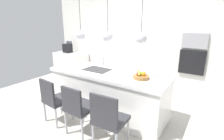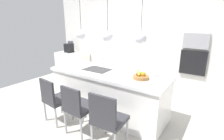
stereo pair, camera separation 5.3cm
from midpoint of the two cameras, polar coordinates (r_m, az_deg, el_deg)
name	(u,v)px [view 1 (the left image)]	position (r m, az deg, el deg)	size (l,w,h in m)	color
floor	(108,112)	(3.71, -1.76, -13.89)	(6.60, 6.60, 0.00)	#BCB7AD
back_wall	(142,43)	(4.69, 9.81, 9.15)	(6.00, 0.10, 2.60)	silver
kitchen_island	(108,92)	(3.50, -1.82, -7.52)	(2.44, 0.88, 0.89)	white
sink_basin	(97,70)	(3.51, -5.55, 0.08)	(0.56, 0.40, 0.02)	#2D2D30
faucet	(103,61)	(3.63, -3.53, 3.10)	(0.02, 0.17, 0.22)	silver
fruit_bowl	(141,76)	(2.97, 9.29, -1.96)	(0.29, 0.29, 0.16)	#9E6B38
side_counter	(71,65)	(5.94, -13.89, 1.70)	(1.10, 0.60, 0.83)	white
coffee_machine	(68,48)	(5.92, -15.05, 7.28)	(0.20, 0.35, 0.38)	black
microwave	(195,41)	(4.26, 25.92, 8.92)	(0.54, 0.08, 0.34)	#9E9EA3
oven	(192,62)	(4.34, 25.11, 2.39)	(0.56, 0.08, 0.56)	black
chair_near	(54,99)	(3.33, -19.39, -9.11)	(0.47, 0.46, 0.87)	#333338
chair_middle	(79,107)	(2.89, -11.70, -12.04)	(0.43, 0.47, 0.88)	#333338
chair_far	(108,118)	(2.56, -1.83, -15.91)	(0.48, 0.47, 0.90)	#333338
pendant_light_left	(81,35)	(3.64, -10.93, 11.64)	(0.20, 0.20, 0.80)	silver
pendant_light_center	(108,36)	(3.22, -2.01, 11.34)	(0.20, 0.20, 0.80)	silver
pendant_light_right	(141,38)	(2.88, 9.24, 10.58)	(0.20, 0.20, 0.80)	silver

